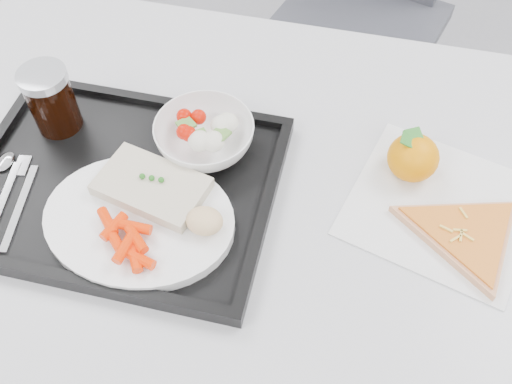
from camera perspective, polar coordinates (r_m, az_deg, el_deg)
The scene contains 13 objects.
table at distance 0.91m, azimuth 0.14°, elevation -2.27°, with size 1.20×0.80×0.75m.
tray at distance 0.87m, azimuth -13.13°, elevation 0.65°, with size 0.45×0.35×0.03m.
dinner_plate at distance 0.81m, azimuth -11.58°, elevation -2.76°, with size 0.27×0.27×0.02m.
fish_fillet at distance 0.82m, azimuth -10.38°, elevation 0.57°, with size 0.17×0.12×0.03m.
bread_roll at distance 0.77m, azimuth -5.18°, elevation -2.89°, with size 0.06×0.05×0.03m.
salad_bowl at distance 0.87m, azimuth -5.15°, elevation 5.61°, with size 0.15×0.15×0.05m.
cola_glass at distance 0.93m, azimuth -19.83°, elevation 8.76°, with size 0.07×0.07×0.11m.
cutlery at distance 0.91m, azimuth -23.39°, elevation 0.48°, with size 0.09×0.17×0.01m.
napkin at distance 0.88m, azimuth 17.85°, elevation -1.42°, with size 0.30×0.30×0.00m.
tangerine at distance 0.88m, azimuth 15.44°, elevation 3.36°, with size 0.08×0.08×0.07m.
pizza_slice at distance 0.85m, azimuth 20.22°, elevation -4.00°, with size 0.26×0.26×0.02m.
carrot_pile at distance 0.77m, azimuth -12.88°, elevation -4.69°, with size 0.10×0.08×0.02m.
salad_contents at distance 0.87m, azimuth -4.86°, elevation 6.17°, with size 0.10×0.08×0.03m.
Camera 1 is at (0.11, -0.19, 1.44)m, focal length 40.00 mm.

